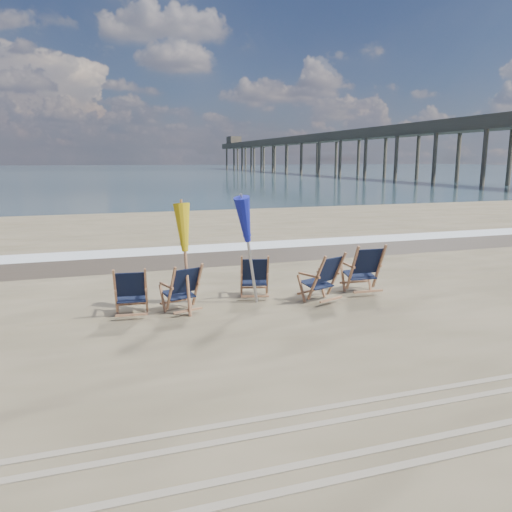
% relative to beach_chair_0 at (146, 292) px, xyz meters
% --- Properties ---
extents(ocean, '(400.00, 400.00, 0.00)m').
position_rel_beach_chair_0_xyz_m(ocean, '(2.18, 126.22, -0.47)').
color(ocean, '#324954').
rests_on(ocean, ground).
extents(surf_foam, '(200.00, 1.40, 0.01)m').
position_rel_beach_chair_0_xyz_m(surf_foam, '(2.18, 6.52, -0.46)').
color(surf_foam, silver).
rests_on(surf_foam, ground).
extents(wet_sand_strip, '(200.00, 2.60, 0.00)m').
position_rel_beach_chair_0_xyz_m(wet_sand_strip, '(2.18, 5.02, -0.46)').
color(wet_sand_strip, '#42362A').
rests_on(wet_sand_strip, ground).
extents(tire_tracks, '(80.00, 1.30, 0.01)m').
position_rel_beach_chair_0_xyz_m(tire_tracks, '(2.18, -4.58, -0.46)').
color(tire_tracks, gray).
rests_on(tire_tracks, ground).
extents(beach_chair_0, '(0.67, 0.73, 0.93)m').
position_rel_beach_chair_0_xyz_m(beach_chair_0, '(0.00, 0.00, 0.00)').
color(beach_chair_0, black).
rests_on(beach_chair_0, ground).
extents(beach_chair_1, '(0.77, 0.82, 0.94)m').
position_rel_beach_chair_0_xyz_m(beach_chair_1, '(0.93, 0.05, 0.01)').
color(beach_chair_1, black).
rests_on(beach_chair_1, ground).
extents(beach_chair_2, '(0.75, 0.80, 0.93)m').
position_rel_beach_chair_0_xyz_m(beach_chair_2, '(2.42, 0.43, -0.00)').
color(beach_chair_2, black).
rests_on(beach_chair_2, ground).
extents(beach_chair_3, '(0.87, 0.91, 1.01)m').
position_rel_beach_chair_0_xyz_m(beach_chair_3, '(3.68, -0.10, 0.04)').
color(beach_chair_3, black).
rests_on(beach_chair_3, ground).
extents(beach_chair_4, '(0.73, 0.81, 1.08)m').
position_rel_beach_chair_0_xyz_m(beach_chair_4, '(4.75, 0.08, 0.07)').
color(beach_chair_4, black).
rests_on(beach_chair_4, ground).
extents(umbrella_yellow, '(0.30, 0.30, 1.99)m').
position_rel_beach_chair_0_xyz_m(umbrella_yellow, '(0.71, -0.05, 1.01)').
color(umbrella_yellow, '#A9704C').
rests_on(umbrella_yellow, ground).
extents(umbrella_blue, '(0.30, 0.30, 2.13)m').
position_rel_beach_chair_0_xyz_m(umbrella_blue, '(1.96, 0.12, 1.14)').
color(umbrella_blue, '#A5A5AD').
rests_on(umbrella_blue, ground).
extents(fishing_pier, '(4.40, 140.00, 9.30)m').
position_rel_beach_chair_0_xyz_m(fishing_pier, '(40.18, 72.22, 4.18)').
color(fishing_pier, brown).
rests_on(fishing_pier, ground).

